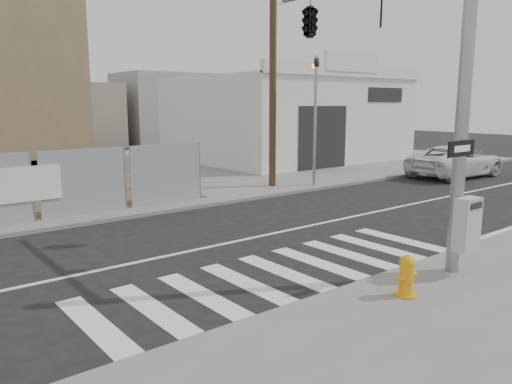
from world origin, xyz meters
TOP-DOWN VIEW (x-y plane):
  - ground at (0.00, 0.00)m, footprint 100.00×100.00m
  - sidewalk_far at (0.00, 14.00)m, footprint 50.00×20.00m
  - signal_pole at (2.49, -2.05)m, footprint 0.96×5.87m
  - far_signal_pole at (8.00, 4.60)m, footprint 0.16×0.20m
  - concrete_wall_right at (-0.50, 14.08)m, footprint 5.50×1.30m
  - auto_shop at (14.00, 12.97)m, footprint 12.00×10.20m
  - utility_pole_right at (6.50, 5.50)m, footprint 1.60×0.28m
  - fire_hydrant at (0.64, -5.01)m, footprint 0.52×0.52m
  - suv at (15.50, 2.61)m, footprint 5.41×2.61m
  - traffic_cone_d at (-2.21, 5.24)m, footprint 0.42×0.42m

SIDE VIEW (x-z plane):
  - ground at x=0.00m, z-range 0.00..0.00m
  - sidewalk_far at x=0.00m, z-range 0.00..0.12m
  - traffic_cone_d at x=-2.21m, z-range 0.11..0.79m
  - fire_hydrant at x=0.64m, z-range 0.12..0.86m
  - suv at x=15.50m, z-range 0.00..1.48m
  - auto_shop at x=14.00m, z-range -0.44..5.51m
  - concrete_wall_right at x=-0.50m, z-range -0.62..7.38m
  - far_signal_pole at x=8.00m, z-range 0.68..6.28m
  - signal_pole at x=2.49m, z-range 1.28..8.28m
  - utility_pole_right at x=6.50m, z-range 0.20..10.20m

